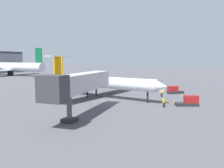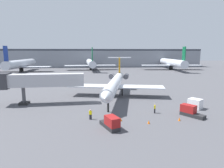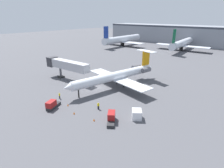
% 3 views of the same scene
% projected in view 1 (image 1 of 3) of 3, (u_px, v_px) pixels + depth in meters
% --- Properties ---
extents(ground_plane, '(400.00, 400.00, 0.10)m').
position_uv_depth(ground_plane, '(107.00, 101.00, 46.15)').
color(ground_plane, '#4C4C51').
extents(regional_jet, '(23.90, 31.66, 9.30)m').
position_uv_depth(regional_jet, '(95.00, 81.00, 50.71)').
color(regional_jet, silver).
rests_on(regional_jet, ground_plane).
extents(jet_bridge, '(17.58, 4.11, 6.64)m').
position_uv_depth(jet_bridge, '(78.00, 84.00, 32.56)').
color(jet_bridge, '#ADADB2').
rests_on(jet_bridge, ground_plane).
extents(ground_crew_marshaller, '(0.36, 0.46, 1.69)m').
position_uv_depth(ground_crew_marshaller, '(162.00, 93.00, 50.98)').
color(ground_crew_marshaller, black).
rests_on(ground_crew_marshaller, ground_plane).
extents(ground_crew_loader, '(0.47, 0.40, 1.69)m').
position_uv_depth(ground_crew_loader, '(164.00, 103.00, 39.62)').
color(ground_crew_loader, black).
rests_on(ground_crew_loader, ground_plane).
extents(baggage_tug_lead, '(3.51, 4.05, 1.90)m').
position_uv_depth(baggage_tug_lead, '(174.00, 90.00, 55.34)').
color(baggage_tug_lead, '#262628').
rests_on(baggage_tug_lead, ground_plane).
extents(baggage_tug_trailing, '(2.88, 4.23, 1.90)m').
position_uv_depth(baggage_tug_trailing, '(189.00, 101.00, 40.89)').
color(baggage_tug_trailing, '#262628').
rests_on(baggage_tug_trailing, ground_plane).
extents(cargo_container_uld, '(2.90, 2.97, 1.88)m').
position_uv_depth(cargo_container_uld, '(159.00, 88.00, 59.84)').
color(cargo_container_uld, silver).
rests_on(cargo_container_uld, ground_plane).
extents(traffic_cone_near, '(0.36, 0.36, 0.55)m').
position_uv_depth(traffic_cone_near, '(182.00, 95.00, 52.05)').
color(traffic_cone_near, orange).
rests_on(traffic_cone_near, ground_plane).
extents(traffic_cone_mid, '(0.36, 0.36, 0.55)m').
position_uv_depth(traffic_cone_mid, '(174.00, 102.00, 43.71)').
color(traffic_cone_mid, orange).
rests_on(traffic_cone_mid, ground_plane).
extents(traffic_cone_far, '(0.36, 0.36, 0.55)m').
position_uv_depth(traffic_cone_far, '(183.00, 99.00, 46.94)').
color(traffic_cone_far, orange).
rests_on(traffic_cone_far, ground_plane).
extents(parked_airliner_centre, '(36.71, 43.51, 13.65)m').
position_uv_depth(parked_airliner_centre, '(10.00, 67.00, 114.88)').
color(parked_airliner_centre, silver).
rests_on(parked_airliner_centre, ground_plane).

